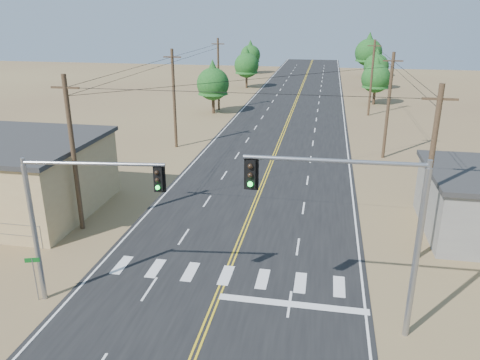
# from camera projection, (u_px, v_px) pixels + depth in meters

# --- Properties ---
(road) EXTENTS (15.00, 200.00, 0.02)m
(road) POSITION_uv_depth(u_px,v_px,m) (273.00, 158.00, 45.58)
(road) COLOR black
(road) RESTS_ON ground
(utility_pole_left_near) EXTENTS (1.80, 0.30, 10.00)m
(utility_pole_left_near) POSITION_uv_depth(u_px,v_px,m) (73.00, 154.00, 29.00)
(utility_pole_left_near) COLOR #4C3826
(utility_pole_left_near) RESTS_ON ground
(utility_pole_left_mid) EXTENTS (1.80, 0.30, 10.00)m
(utility_pole_left_mid) POSITION_uv_depth(u_px,v_px,m) (174.00, 98.00, 47.50)
(utility_pole_left_mid) COLOR #4C3826
(utility_pole_left_mid) RESTS_ON ground
(utility_pole_left_far) EXTENTS (1.80, 0.30, 10.00)m
(utility_pole_left_far) POSITION_uv_depth(u_px,v_px,m) (218.00, 74.00, 65.99)
(utility_pole_left_far) COLOR #4C3826
(utility_pole_left_far) RESTS_ON ground
(utility_pole_right_near) EXTENTS (1.80, 0.30, 10.00)m
(utility_pole_right_near) POSITION_uv_depth(u_px,v_px,m) (429.00, 174.00, 25.40)
(utility_pole_right_near) COLOR #4C3826
(utility_pole_right_near) RESTS_ON ground
(utility_pole_right_mid) EXTENTS (1.80, 0.30, 10.00)m
(utility_pole_right_mid) POSITION_uv_depth(u_px,v_px,m) (388.00, 105.00, 43.89)
(utility_pole_right_mid) COLOR #4C3826
(utility_pole_right_mid) RESTS_ON ground
(utility_pole_right_far) EXTENTS (1.80, 0.30, 10.00)m
(utility_pole_right_far) POSITION_uv_depth(u_px,v_px,m) (372.00, 78.00, 62.39)
(utility_pole_right_far) COLOR #4C3826
(utility_pole_right_far) RESTS_ON ground
(signal_mast_left) EXTENTS (6.50, 1.04, 7.30)m
(signal_mast_left) POSITION_uv_depth(u_px,v_px,m) (70.00, 207.00, 21.46)
(signal_mast_left) COLOR gray
(signal_mast_left) RESTS_ON ground
(signal_mast_right) EXTENTS (7.39, 0.60, 8.09)m
(signal_mast_right) POSITION_uv_depth(u_px,v_px,m) (366.00, 217.00, 19.08)
(signal_mast_right) COLOR gray
(signal_mast_right) RESTS_ON ground
(street_sign) EXTENTS (0.67, 0.23, 2.34)m
(street_sign) POSITION_uv_depth(u_px,v_px,m) (34.00, 272.00, 22.60)
(street_sign) COLOR gray
(street_sign) RESTS_ON ground
(tree_left_near) EXTENTS (4.43, 4.43, 7.38)m
(tree_left_near) POSITION_uv_depth(u_px,v_px,m) (213.00, 81.00, 63.92)
(tree_left_near) COLOR #3F2D1E
(tree_left_near) RESTS_ON ground
(tree_left_mid) EXTENTS (4.49, 4.49, 7.49)m
(tree_left_mid) POSITION_uv_depth(u_px,v_px,m) (247.00, 63.00, 85.63)
(tree_left_mid) COLOR #3F2D1E
(tree_left_mid) RESTS_ON ground
(tree_left_far) EXTENTS (4.48, 4.48, 7.47)m
(tree_left_far) POSITION_uv_depth(u_px,v_px,m) (250.00, 53.00, 105.56)
(tree_left_far) COLOR #3F2D1E
(tree_left_far) RESTS_ON ground
(tree_right_near) EXTENTS (4.31, 4.31, 7.19)m
(tree_right_near) POSITION_uv_depth(u_px,v_px,m) (376.00, 75.00, 70.14)
(tree_right_near) COLOR #3F2D1E
(tree_right_near) RESTS_ON ground
(tree_right_mid) EXTENTS (4.44, 4.44, 7.41)m
(tree_right_mid) POSITION_uv_depth(u_px,v_px,m) (376.00, 64.00, 84.11)
(tree_right_mid) COLOR #3F2D1E
(tree_right_mid) RESTS_ON ground
(tree_right_far) EXTENTS (5.68, 5.68, 9.47)m
(tree_right_far) POSITION_uv_depth(u_px,v_px,m) (369.00, 50.00, 99.04)
(tree_right_far) COLOR #3F2D1E
(tree_right_far) RESTS_ON ground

